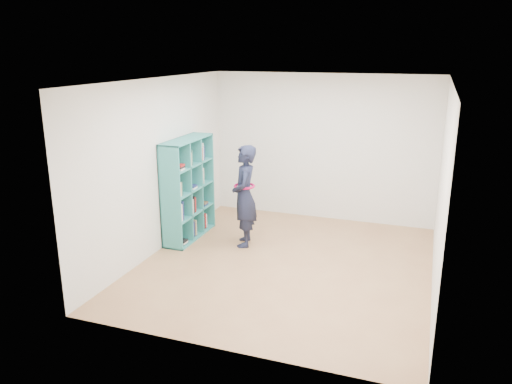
% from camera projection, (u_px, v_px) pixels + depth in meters
% --- Properties ---
extents(floor, '(4.50, 4.50, 0.00)m').
position_uv_depth(floor, '(286.00, 265.00, 7.19)').
color(floor, '#9C6B46').
rests_on(floor, ground).
extents(ceiling, '(4.50, 4.50, 0.00)m').
position_uv_depth(ceiling, '(289.00, 80.00, 6.47)').
color(ceiling, white).
rests_on(ceiling, wall_back).
extents(wall_left, '(0.02, 4.50, 2.60)m').
position_uv_depth(wall_left, '(159.00, 166.00, 7.47)').
color(wall_left, silver).
rests_on(wall_left, floor).
extents(wall_right, '(0.02, 4.50, 2.60)m').
position_uv_depth(wall_right, '(442.00, 191.00, 6.19)').
color(wall_right, silver).
rests_on(wall_right, floor).
extents(wall_back, '(4.00, 0.02, 2.60)m').
position_uv_depth(wall_back, '(322.00, 148.00, 8.87)').
color(wall_back, silver).
rests_on(wall_back, floor).
extents(wall_front, '(4.00, 0.02, 2.60)m').
position_uv_depth(wall_front, '(222.00, 232.00, 4.79)').
color(wall_front, silver).
rests_on(wall_front, floor).
extents(bookshelf, '(0.36, 1.23, 1.64)m').
position_uv_depth(bookshelf, '(187.00, 190.00, 8.06)').
color(bookshelf, teal).
rests_on(bookshelf, floor).
extents(person, '(0.55, 0.67, 1.60)m').
position_uv_depth(person, '(244.00, 196.00, 7.72)').
color(person, black).
rests_on(person, floor).
extents(smartphone, '(0.04, 0.09, 0.13)m').
position_uv_depth(smartphone, '(236.00, 188.00, 7.78)').
color(smartphone, silver).
rests_on(smartphone, person).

